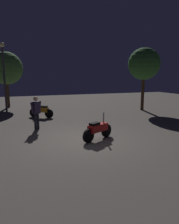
# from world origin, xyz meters

# --- Properties ---
(ground_plane) EXTENTS (40.00, 40.00, 0.00)m
(ground_plane) POSITION_xyz_m (0.00, 0.00, 0.00)
(ground_plane) COLOR #605951
(motorcycle_red_foreground) EXTENTS (1.54, 0.80, 1.11)m
(motorcycle_red_foreground) POSITION_xyz_m (0.54, -0.22, 0.44)
(motorcycle_red_foreground) COLOR black
(motorcycle_red_foreground) RESTS_ON ground_plane
(motorcycle_orange_parked_right) EXTENTS (1.38, 1.09, 1.11)m
(motorcycle_orange_parked_right) POSITION_xyz_m (-1.09, 5.24, 0.44)
(motorcycle_orange_parked_right) COLOR black
(motorcycle_orange_parked_right) RESTS_ON ground_plane
(person_rider_beside) EXTENTS (0.59, 0.45, 1.63)m
(person_rider_beside) POSITION_xyz_m (-1.66, 2.37, 0.97)
(person_rider_beside) COLOR black
(person_rider_beside) RESTS_ON ground_plane
(streetlamp_near) EXTENTS (0.36, 0.36, 4.95)m
(streetlamp_near) POSITION_xyz_m (-3.25, 8.28, 3.15)
(streetlamp_near) COLOR #38383D
(streetlamp_near) RESTS_ON ground_plane
(tree_left_bg) EXTENTS (2.38, 2.38, 4.70)m
(tree_left_bg) POSITION_xyz_m (6.64, 5.50, 3.48)
(tree_left_bg) COLOR #4C331E
(tree_left_bg) RESTS_ON ground_plane
(tree_center_bg) EXTENTS (2.67, 2.67, 4.58)m
(tree_center_bg) POSITION_xyz_m (-3.17, 10.52, 3.23)
(tree_center_bg) COLOR #4C331E
(tree_center_bg) RESTS_ON ground_plane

